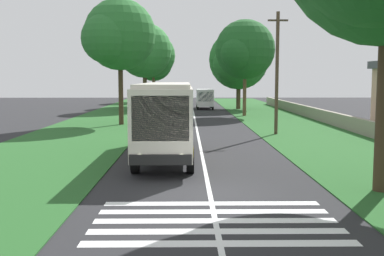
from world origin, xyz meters
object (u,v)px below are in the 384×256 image
object	(u,v)px
roadside_tree_left_0	(152,57)
roadside_tree_left_3	(143,52)
roadside_tree_left_2	(118,37)
roadside_tree_right_1	(244,51)
roadside_tree_left_1	(153,63)
coach_bus	(167,115)
roadside_tree_right_0	(237,61)
trailing_car_1	(178,109)
trailing_minibus_0	(205,97)
utility_pole	(277,72)
trailing_car_0	(173,115)

from	to	relation	value
roadside_tree_left_0	roadside_tree_left_3	xyz separation A→B (m)	(-7.91, 0.58, 0.22)
roadside_tree_left_2	roadside_tree_right_1	size ratio (longest dim) A/B	1.06
roadside_tree_left_1	coach_bus	bearing A→B (deg)	-175.16
coach_bus	roadside_tree_right_0	world-z (taller)	roadside_tree_right_0
trailing_car_1	trailing_minibus_0	bearing A→B (deg)	-16.29
roadside_tree_left_0	utility_pole	size ratio (longest dim) A/B	1.20
trailing_car_0	roadside_tree_right_0	xyz separation A→B (m)	(17.43, -7.73, 5.48)
roadside_tree_left_3	roadside_tree_left_2	bearing A→B (deg)	178.93
roadside_tree_right_1	utility_pole	bearing A→B (deg)	-178.81
trailing_car_1	roadside_tree_left_0	xyz separation A→B (m)	(16.94, 3.92, 6.31)
coach_bus	roadside_tree_left_0	world-z (taller)	roadside_tree_left_0
trailing_car_0	trailing_minibus_0	xyz separation A→B (m)	(18.45, -3.61, 0.88)
roadside_tree_left_0	roadside_tree_left_1	xyz separation A→B (m)	(11.76, 0.83, -0.51)
trailing_car_0	roadside_tree_right_1	size ratio (longest dim) A/B	0.43
trailing_car_0	roadside_tree_left_2	size ratio (longest dim) A/B	0.41
roadside_tree_left_0	roadside_tree_right_0	distance (m)	13.21
roadside_tree_left_0	roadside_tree_left_1	distance (m)	11.80
roadside_tree_left_1	roadside_tree_left_0	bearing A→B (deg)	-175.94
roadside_tree_left_2	roadside_tree_right_0	world-z (taller)	roadside_tree_left_2
roadside_tree_left_1	roadside_tree_left_3	size ratio (longest dim) A/B	0.91
roadside_tree_left_0	utility_pole	distance (m)	35.71
roadside_tree_left_1	roadside_tree_right_0	distance (m)	22.15
trailing_car_0	trailing_car_1	size ratio (longest dim) A/B	1.00
trailing_minibus_0	roadside_tree_right_1	world-z (taller)	roadside_tree_right_1
roadside_tree_left_2	roadside_tree_left_3	bearing A→B (deg)	-1.07
trailing_car_1	roadside_tree_left_3	distance (m)	12.02
roadside_tree_left_0	roadside_tree_right_0	world-z (taller)	roadside_tree_left_0
trailing_car_1	roadside_tree_left_2	xyz separation A→B (m)	(-9.85, 4.85, 6.78)
trailing_car_0	roadside_tree_left_1	size ratio (longest dim) A/B	0.44
coach_bus	roadside_tree_left_3	bearing A→B (deg)	7.09
roadside_tree_left_3	roadside_tree_right_0	distance (m)	11.99
utility_pole	roadside_tree_left_0	bearing A→B (deg)	18.24
trailing_minibus_0	roadside_tree_right_0	world-z (taller)	roadside_tree_right_0
trailing_minibus_0	utility_pole	xyz separation A→B (m)	(-28.08, -3.96, 2.90)
roadside_tree_left_1	roadside_tree_left_3	xyz separation A→B (m)	(-19.67, -0.26, 0.73)
coach_bus	roadside_tree_left_1	world-z (taller)	roadside_tree_left_1
roadside_tree_left_0	utility_pole	xyz separation A→B (m)	(-33.83, -11.15, -2.54)
roadside_tree_right_0	utility_pole	size ratio (longest dim) A/B	1.18
coach_bus	roadside_tree_left_2	world-z (taller)	roadside_tree_left_2
trailing_car_0	roadside_tree_left_1	bearing A→B (deg)	7.00
utility_pole	trailing_car_0	bearing A→B (deg)	38.17
roadside_tree_right_0	roadside_tree_right_1	bearing A→B (deg)	177.32
trailing_car_1	roadside_tree_left_1	xyz separation A→B (m)	(28.70, 4.76, 5.80)
utility_pole	roadside_tree_right_1	bearing A→B (deg)	1.19
utility_pole	trailing_car_1	bearing A→B (deg)	23.18
trailing_car_1	roadside_tree_right_0	bearing A→B (deg)	-36.01
roadside_tree_left_2	utility_pole	size ratio (longest dim) A/B	1.24
utility_pole	roadside_tree_left_1	bearing A→B (deg)	14.73
coach_bus	utility_pole	distance (m)	12.17
trailing_minibus_0	roadside_tree_left_0	bearing A→B (deg)	51.37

